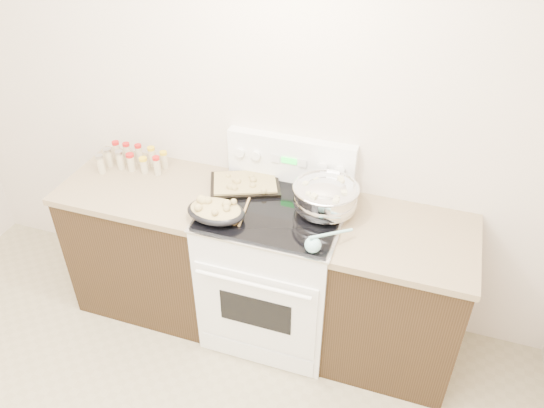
% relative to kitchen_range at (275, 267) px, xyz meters
% --- Properties ---
extents(counter_left, '(0.93, 0.67, 0.92)m').
position_rel_kitchen_range_xyz_m(counter_left, '(-0.83, 0.01, -0.03)').
color(counter_left, black).
rests_on(counter_left, ground).
extents(counter_right, '(0.73, 0.67, 0.92)m').
position_rel_kitchen_range_xyz_m(counter_right, '(0.73, 0.01, -0.03)').
color(counter_right, black).
rests_on(counter_right, ground).
extents(kitchen_range, '(0.78, 0.73, 1.22)m').
position_rel_kitchen_range_xyz_m(kitchen_range, '(0.00, 0.00, 0.00)').
color(kitchen_range, white).
rests_on(kitchen_range, ground).
extents(mixing_bowl, '(0.41, 0.41, 0.21)m').
position_rel_kitchen_range_xyz_m(mixing_bowl, '(0.27, 0.05, 0.54)').
color(mixing_bowl, silver).
rests_on(mixing_bowl, kitchen_range).
extents(roasting_pan, '(0.33, 0.23, 0.11)m').
position_rel_kitchen_range_xyz_m(roasting_pan, '(-0.27, -0.19, 0.50)').
color(roasting_pan, black).
rests_on(roasting_pan, kitchen_range).
extents(baking_sheet, '(0.48, 0.41, 0.06)m').
position_rel_kitchen_range_xyz_m(baking_sheet, '(-0.23, 0.14, 0.47)').
color(baking_sheet, black).
rests_on(baking_sheet, kitchen_range).
extents(wooden_spoon, '(0.06, 0.26, 0.04)m').
position_rel_kitchen_range_xyz_m(wooden_spoon, '(-0.15, -0.17, 0.46)').
color(wooden_spoon, tan).
rests_on(wooden_spoon, kitchen_range).
extents(blue_ladle, '(0.21, 0.23, 0.10)m').
position_rel_kitchen_range_xyz_m(blue_ladle, '(0.30, -0.28, 0.49)').
color(blue_ladle, '#8FCFD5').
rests_on(blue_ladle, kitchen_range).
extents(spice_jars, '(0.39, 0.23, 0.13)m').
position_rel_kitchen_range_xyz_m(spice_jars, '(-0.98, 0.15, 0.49)').
color(spice_jars, '#BFB28C').
rests_on(spice_jars, counter_left).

